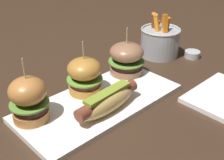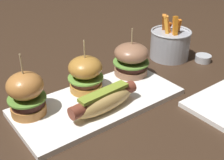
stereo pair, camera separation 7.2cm
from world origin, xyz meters
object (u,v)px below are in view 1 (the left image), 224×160
(slider_center, at_px, (84,76))
(sauce_ramekin, at_px, (194,55))
(hot_dog, at_px, (108,101))
(slider_right, at_px, (126,58))
(slider_left, at_px, (29,99))
(fries_bucket, at_px, (160,41))
(platter_main, at_px, (100,102))

(slider_center, height_order, sauce_ramekin, slider_center)
(hot_dog, bearing_deg, slider_center, 82.25)
(slider_right, xyz_separation_m, sauce_ramekin, (0.26, -0.06, -0.05))
(slider_left, distance_m, fries_bucket, 0.50)
(platter_main, distance_m, slider_right, 0.17)
(platter_main, height_order, slider_right, slider_right)
(slider_left, height_order, fries_bucket, slider_left)
(slider_right, bearing_deg, slider_center, -179.81)
(sauce_ramekin, bearing_deg, slider_center, 171.58)
(fries_bucket, bearing_deg, slider_center, -174.59)
(sauce_ramekin, bearing_deg, fries_bucket, 124.00)
(hot_dog, height_order, sauce_ramekin, hot_dog)
(slider_left, distance_m, sauce_ramekin, 0.57)
(platter_main, bearing_deg, hot_dog, -110.19)
(slider_right, height_order, sauce_ramekin, slider_right)
(hot_dog, height_order, slider_right, slider_right)
(slider_center, height_order, fries_bucket, slider_center)
(hot_dog, xyz_separation_m, sauce_ramekin, (0.42, 0.04, -0.03))
(slider_left, distance_m, slider_right, 0.31)
(sauce_ramekin, bearing_deg, hot_dog, -174.29)
(platter_main, height_order, sauce_ramekin, sauce_ramekin)
(hot_dog, xyz_separation_m, slider_center, (0.01, 0.10, 0.02))
(hot_dog, xyz_separation_m, fries_bucket, (0.36, 0.14, 0.01))
(platter_main, bearing_deg, fries_bucket, 14.49)
(hot_dog, distance_m, slider_center, 0.11)
(slider_right, bearing_deg, slider_left, -178.35)
(platter_main, relative_size, fries_bucket, 2.85)
(hot_dog, relative_size, slider_center, 1.32)
(platter_main, bearing_deg, slider_center, 93.38)
(slider_right, bearing_deg, sauce_ramekin, -13.46)
(slider_left, bearing_deg, fries_bucket, 4.69)
(hot_dog, bearing_deg, slider_left, 146.39)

